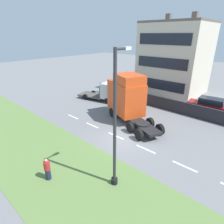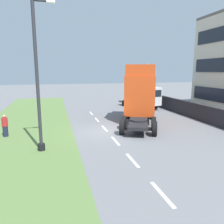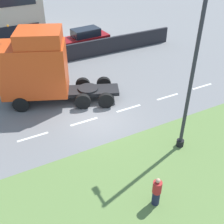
{
  "view_description": "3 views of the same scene",
  "coord_description": "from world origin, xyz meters",
  "px_view_note": "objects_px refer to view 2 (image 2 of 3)",
  "views": [
    {
      "loc": [
        -11.38,
        -8.84,
        8.62
      ],
      "look_at": [
        -0.94,
        0.54,
        2.77
      ],
      "focal_mm": 30.0,
      "sensor_mm": 36.0,
      "label": 1
    },
    {
      "loc": [
        -3.65,
        -15.33,
        4.48
      ],
      "look_at": [
        0.32,
        -0.21,
        1.51
      ],
      "focal_mm": 35.0,
      "sensor_mm": 36.0,
      "label": 2
    },
    {
      "loc": [
        -13.2,
        5.88,
        10.29
      ],
      "look_at": [
        -2.28,
        0.15,
        1.86
      ],
      "focal_mm": 45.0,
      "sensor_mm": 36.0,
      "label": 3
    }
  ],
  "objects_px": {
    "flatbed_truck": "(146,98)",
    "pedestrian": "(5,126)",
    "lorry_cab": "(140,94)",
    "lamp_post": "(39,86)"
  },
  "relations": [
    {
      "from": "flatbed_truck",
      "to": "pedestrian",
      "type": "xyz_separation_m",
      "value": [
        -13.6,
        -7.57,
        -0.64
      ]
    },
    {
      "from": "lorry_cab",
      "to": "lamp_post",
      "type": "height_order",
      "value": "lamp_post"
    },
    {
      "from": "flatbed_truck",
      "to": "pedestrian",
      "type": "distance_m",
      "value": 15.58
    },
    {
      "from": "flatbed_truck",
      "to": "pedestrian",
      "type": "height_order",
      "value": "flatbed_truck"
    },
    {
      "from": "lorry_cab",
      "to": "pedestrian",
      "type": "distance_m",
      "value": 10.92
    },
    {
      "from": "flatbed_truck",
      "to": "pedestrian",
      "type": "bearing_deg",
      "value": 16.09
    },
    {
      "from": "lamp_post",
      "to": "pedestrian",
      "type": "bearing_deg",
      "value": 127.13
    },
    {
      "from": "lorry_cab",
      "to": "flatbed_truck",
      "type": "distance_m",
      "value": 6.47
    },
    {
      "from": "pedestrian",
      "to": "lamp_post",
      "type": "bearing_deg",
      "value": -52.87
    },
    {
      "from": "lorry_cab",
      "to": "flatbed_truck",
      "type": "xyz_separation_m",
      "value": [
        3.0,
        5.63,
        -1.11
      ]
    }
  ]
}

